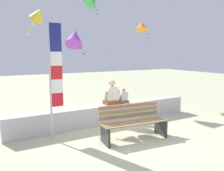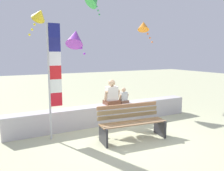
{
  "view_description": "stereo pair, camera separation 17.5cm",
  "coord_description": "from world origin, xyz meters",
  "px_view_note": "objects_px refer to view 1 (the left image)",
  "views": [
    {
      "loc": [
        -3.23,
        -4.79,
        2.2
      ],
      "look_at": [
        0.2,
        1.32,
        1.21
      ],
      "focal_mm": 35.73,
      "sensor_mm": 36.0,
      "label": 1
    },
    {
      "loc": [
        -3.07,
        -4.88,
        2.2
      ],
      "look_at": [
        0.2,
        1.32,
        1.21
      ],
      "focal_mm": 35.73,
      "sensor_mm": 36.0,
      "label": 2
    }
  ],
  "objects_px": {
    "park_bench": "(133,123)",
    "kite_purple": "(75,37)",
    "person_child": "(123,97)",
    "flag_banner": "(54,73)",
    "person_adult": "(112,95)",
    "kite_yellow": "(38,14)",
    "kite_orange": "(142,26)"
  },
  "relations": [
    {
      "from": "person_adult",
      "to": "flag_banner",
      "type": "height_order",
      "value": "flag_banner"
    },
    {
      "from": "person_child",
      "to": "kite_orange",
      "type": "distance_m",
      "value": 4.14
    },
    {
      "from": "kite_orange",
      "to": "park_bench",
      "type": "bearing_deg",
      "value": -128.85
    },
    {
      "from": "flag_banner",
      "to": "kite_orange",
      "type": "xyz_separation_m",
      "value": [
        4.72,
        2.72,
        1.72
      ]
    },
    {
      "from": "person_adult",
      "to": "kite_yellow",
      "type": "bearing_deg",
      "value": 128.13
    },
    {
      "from": "kite_yellow",
      "to": "kite_purple",
      "type": "bearing_deg",
      "value": -50.15
    },
    {
      "from": "person_child",
      "to": "flag_banner",
      "type": "relative_size",
      "value": 0.17
    },
    {
      "from": "park_bench",
      "to": "kite_purple",
      "type": "relative_size",
      "value": 1.83
    },
    {
      "from": "person_child",
      "to": "kite_purple",
      "type": "height_order",
      "value": "kite_purple"
    },
    {
      "from": "kite_purple",
      "to": "kite_yellow",
      "type": "height_order",
      "value": "kite_yellow"
    },
    {
      "from": "flag_banner",
      "to": "kite_orange",
      "type": "height_order",
      "value": "kite_orange"
    },
    {
      "from": "person_adult",
      "to": "kite_purple",
      "type": "height_order",
      "value": "kite_purple"
    },
    {
      "from": "person_adult",
      "to": "flag_banner",
      "type": "xyz_separation_m",
      "value": [
        -1.96,
        -0.53,
        0.81
      ]
    },
    {
      "from": "person_child",
      "to": "kite_purple",
      "type": "distance_m",
      "value": 2.55
    },
    {
      "from": "park_bench",
      "to": "flag_banner",
      "type": "height_order",
      "value": "flag_banner"
    },
    {
      "from": "kite_yellow",
      "to": "flag_banner",
      "type": "bearing_deg",
      "value": -94.96
    },
    {
      "from": "person_adult",
      "to": "kite_orange",
      "type": "height_order",
      "value": "kite_orange"
    },
    {
      "from": "kite_orange",
      "to": "person_child",
      "type": "bearing_deg",
      "value": -136.62
    },
    {
      "from": "person_adult",
      "to": "kite_purple",
      "type": "distance_m",
      "value": 2.28
    },
    {
      "from": "kite_purple",
      "to": "kite_yellow",
      "type": "xyz_separation_m",
      "value": [
        -0.92,
        1.11,
        0.83
      ]
    },
    {
      "from": "person_child",
      "to": "kite_orange",
      "type": "xyz_separation_m",
      "value": [
        2.32,
        2.19,
        2.64
      ]
    },
    {
      "from": "kite_purple",
      "to": "flag_banner",
      "type": "bearing_deg",
      "value": -125.53
    },
    {
      "from": "park_bench",
      "to": "kite_orange",
      "type": "xyz_separation_m",
      "value": [
        2.95,
        3.66,
        3.02
      ]
    },
    {
      "from": "flag_banner",
      "to": "kite_yellow",
      "type": "height_order",
      "value": "kite_yellow"
    },
    {
      "from": "person_child",
      "to": "flag_banner",
      "type": "bearing_deg",
      "value": -167.54
    },
    {
      "from": "person_child",
      "to": "flag_banner",
      "type": "xyz_separation_m",
      "value": [
        -2.41,
        -0.53,
        0.92
      ]
    },
    {
      "from": "kite_purple",
      "to": "kite_orange",
      "type": "height_order",
      "value": "kite_orange"
    },
    {
      "from": "park_bench",
      "to": "flag_banner",
      "type": "distance_m",
      "value": 2.39
    },
    {
      "from": "flag_banner",
      "to": "kite_purple",
      "type": "relative_size",
      "value": 3.01
    },
    {
      "from": "park_bench",
      "to": "kite_yellow",
      "type": "height_order",
      "value": "kite_yellow"
    },
    {
      "from": "flag_banner",
      "to": "kite_purple",
      "type": "bearing_deg",
      "value": 54.47
    },
    {
      "from": "kite_purple",
      "to": "person_adult",
      "type": "bearing_deg",
      "value": -53.7
    }
  ]
}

